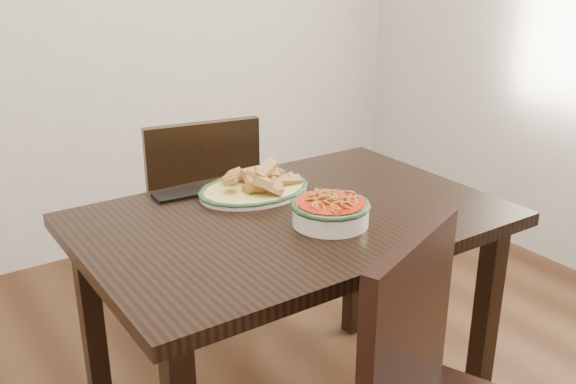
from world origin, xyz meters
TOP-DOWN VIEW (x-y plane):
  - dining_table at (-0.00, 0.12)m, footprint 1.20×0.80m
  - chair_far at (0.03, 0.82)m, footprint 0.49×0.49m
  - fish_plate at (-0.01, 0.32)m, footprint 0.36×0.28m
  - noodle_bowl at (0.04, 0.00)m, footprint 0.22×0.22m
  - smartphone at (-0.21, 0.44)m, footprint 0.16×0.09m
  - napkin at (0.04, 0.45)m, footprint 0.13×0.11m

SIDE VIEW (x-z plane):
  - chair_far at x=0.03m, z-range 0.05..0.94m
  - dining_table at x=0.00m, z-range 0.28..1.03m
  - smartphone at x=-0.21m, z-range 0.75..0.76m
  - napkin at x=0.04m, z-range 0.75..0.76m
  - noodle_bowl at x=0.04m, z-range 0.75..0.84m
  - fish_plate at x=-0.01m, z-range 0.74..0.85m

